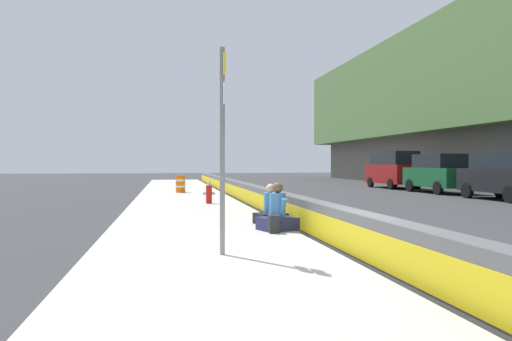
{
  "coord_description": "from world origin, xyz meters",
  "views": [
    {
      "loc": [
        -8.17,
        3.43,
        1.73
      ],
      "look_at": [
        8.57,
        0.34,
        1.48
      ],
      "focal_mm": 33.96,
      "sensor_mm": 36.0,
      "label": 1
    }
  ],
  "objects_px": {
    "seated_person_foreground": "(278,215)",
    "parked_car_fourth": "(438,173)",
    "parked_car_midline": "(393,169)",
    "seated_person_middle": "(271,211)",
    "backpack": "(274,224)",
    "construction_barrel": "(180,184)",
    "parked_car_third": "(506,175)",
    "route_sign_post": "(223,136)",
    "fire_hydrant": "(209,192)"
  },
  "relations": [
    {
      "from": "construction_barrel",
      "to": "parked_car_midline",
      "type": "xyz_separation_m",
      "value": [
        4.68,
        -14.83,
        0.73
      ]
    },
    {
      "from": "parked_car_fourth",
      "to": "construction_barrel",
      "type": "bearing_deg",
      "value": 86.44
    },
    {
      "from": "seated_person_middle",
      "to": "construction_barrel",
      "type": "bearing_deg",
      "value": 7.69
    },
    {
      "from": "fire_hydrant",
      "to": "construction_barrel",
      "type": "height_order",
      "value": "construction_barrel"
    },
    {
      "from": "route_sign_post",
      "to": "parked_car_fourth",
      "type": "bearing_deg",
      "value": -39.95
    },
    {
      "from": "route_sign_post",
      "to": "fire_hydrant",
      "type": "distance_m",
      "value": 10.99
    },
    {
      "from": "parked_car_third",
      "to": "parked_car_fourth",
      "type": "xyz_separation_m",
      "value": [
        5.72,
        0.01,
        0.0
      ]
    },
    {
      "from": "parked_car_fourth",
      "to": "parked_car_midline",
      "type": "relative_size",
      "value": 0.94
    },
    {
      "from": "parked_car_fourth",
      "to": "parked_car_third",
      "type": "bearing_deg",
      "value": -179.9
    },
    {
      "from": "seated_person_middle",
      "to": "backpack",
      "type": "distance_m",
      "value": 1.62
    },
    {
      "from": "parked_car_third",
      "to": "parked_car_midline",
      "type": "distance_m",
      "value": 11.33
    },
    {
      "from": "fire_hydrant",
      "to": "seated_person_foreground",
      "type": "height_order",
      "value": "seated_person_foreground"
    },
    {
      "from": "fire_hydrant",
      "to": "parked_car_fourth",
      "type": "relative_size",
      "value": 0.18
    },
    {
      "from": "construction_barrel",
      "to": "seated_person_middle",
      "type": "bearing_deg",
      "value": -172.31
    },
    {
      "from": "seated_person_foreground",
      "to": "construction_barrel",
      "type": "relative_size",
      "value": 1.2
    },
    {
      "from": "seated_person_foreground",
      "to": "seated_person_middle",
      "type": "distance_m",
      "value": 1.18
    },
    {
      "from": "seated_person_foreground",
      "to": "parked_car_fourth",
      "type": "bearing_deg",
      "value": -41.63
    },
    {
      "from": "fire_hydrant",
      "to": "parked_car_third",
      "type": "xyz_separation_m",
      "value": [
        0.94,
        -13.98,
        0.6
      ]
    },
    {
      "from": "seated_person_middle",
      "to": "backpack",
      "type": "relative_size",
      "value": 2.64
    },
    {
      "from": "parked_car_third",
      "to": "parked_car_fourth",
      "type": "height_order",
      "value": "same"
    },
    {
      "from": "seated_person_foreground",
      "to": "backpack",
      "type": "xyz_separation_m",
      "value": [
        -0.42,
        0.18,
        -0.16
      ]
    },
    {
      "from": "route_sign_post",
      "to": "backpack",
      "type": "height_order",
      "value": "route_sign_post"
    },
    {
      "from": "route_sign_post",
      "to": "seated_person_middle",
      "type": "xyz_separation_m",
      "value": [
        4.03,
        -1.73,
        -1.74
      ]
    },
    {
      "from": "parked_car_midline",
      "to": "parked_car_third",
      "type": "bearing_deg",
      "value": -179.71
    },
    {
      "from": "backpack",
      "to": "construction_barrel",
      "type": "relative_size",
      "value": 0.42
    },
    {
      "from": "seated_person_middle",
      "to": "parked_car_third",
      "type": "relative_size",
      "value": 0.22
    },
    {
      "from": "route_sign_post",
      "to": "parked_car_third",
      "type": "bearing_deg",
      "value": -51.23
    },
    {
      "from": "seated_person_foreground",
      "to": "parked_car_midline",
      "type": "relative_size",
      "value": 0.22
    },
    {
      "from": "parked_car_fourth",
      "to": "parked_car_midline",
      "type": "height_order",
      "value": "parked_car_midline"
    },
    {
      "from": "fire_hydrant",
      "to": "parked_car_midline",
      "type": "distance_m",
      "value": 18.57
    },
    {
      "from": "seated_person_foreground",
      "to": "backpack",
      "type": "height_order",
      "value": "seated_person_foreground"
    },
    {
      "from": "fire_hydrant",
      "to": "construction_barrel",
      "type": "bearing_deg",
      "value": 6.84
    },
    {
      "from": "seated_person_foreground",
      "to": "backpack",
      "type": "distance_m",
      "value": 0.48
    },
    {
      "from": "construction_barrel",
      "to": "parked_car_fourth",
      "type": "height_order",
      "value": "parked_car_fourth"
    },
    {
      "from": "backpack",
      "to": "parked_car_fourth",
      "type": "relative_size",
      "value": 0.08
    },
    {
      "from": "parked_car_third",
      "to": "seated_person_middle",
      "type": "bearing_deg",
      "value": 120.91
    },
    {
      "from": "seated_person_middle",
      "to": "parked_car_midline",
      "type": "relative_size",
      "value": 0.21
    },
    {
      "from": "route_sign_post",
      "to": "seated_person_middle",
      "type": "distance_m",
      "value": 4.72
    },
    {
      "from": "seated_person_foreground",
      "to": "route_sign_post",
      "type": "bearing_deg",
      "value": 150.11
    },
    {
      "from": "construction_barrel",
      "to": "parked_car_third",
      "type": "bearing_deg",
      "value": -114.05
    },
    {
      "from": "seated_person_middle",
      "to": "parked_car_midline",
      "type": "bearing_deg",
      "value": -34.04
    },
    {
      "from": "seated_person_foreground",
      "to": "construction_barrel",
      "type": "bearing_deg",
      "value": 6.81
    },
    {
      "from": "fire_hydrant",
      "to": "parked_car_third",
      "type": "bearing_deg",
      "value": -86.16
    },
    {
      "from": "route_sign_post",
      "to": "seated_person_middle",
      "type": "bearing_deg",
      "value": -23.17
    },
    {
      "from": "parked_car_midline",
      "to": "backpack",
      "type": "bearing_deg",
      "value": 147.52
    },
    {
      "from": "parked_car_third",
      "to": "parked_car_fourth",
      "type": "bearing_deg",
      "value": 0.1
    },
    {
      "from": "parked_car_fourth",
      "to": "parked_car_midline",
      "type": "distance_m",
      "value": 5.61
    },
    {
      "from": "route_sign_post",
      "to": "parked_car_third",
      "type": "distance_m",
      "value": 18.84
    },
    {
      "from": "fire_hydrant",
      "to": "seated_person_foreground",
      "type": "distance_m",
      "value": 8.05
    },
    {
      "from": "parked_car_third",
      "to": "parked_car_midline",
      "type": "relative_size",
      "value": 0.94
    }
  ]
}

